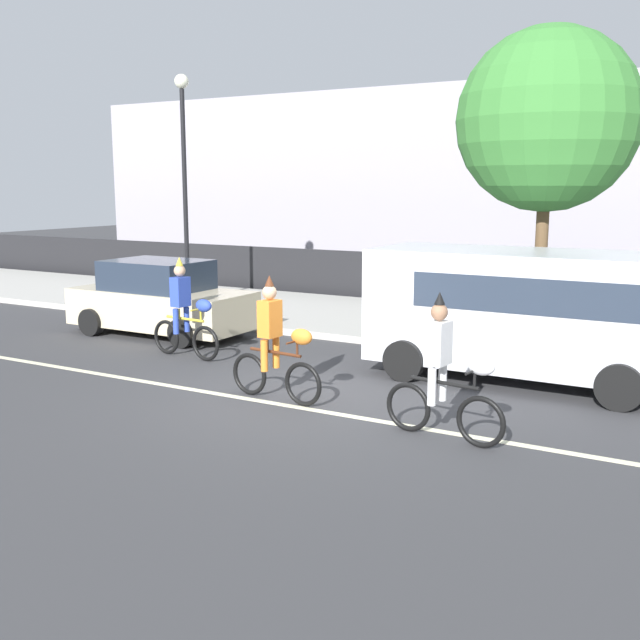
{
  "coord_description": "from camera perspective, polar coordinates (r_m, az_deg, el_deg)",
  "views": [
    {
      "loc": [
        5.99,
        -9.62,
        3.23
      ],
      "look_at": [
        -0.16,
        1.2,
        1.0
      ],
      "focal_mm": 42.0,
      "sensor_mm": 36.0,
      "label": 1
    }
  ],
  "objects": [
    {
      "name": "parade_cyclist_cobalt",
      "position": [
        14.39,
        -10.23,
        0.44
      ],
      "size": [
        1.72,
        0.5,
        1.92
      ],
      "color": "black",
      "rests_on": "ground"
    },
    {
      "name": "street_lamp_post",
      "position": [
        19.92,
        -10.33,
        12.18
      ],
      "size": [
        0.36,
        0.36,
        5.86
      ],
      "color": "black",
      "rests_on": "sidewalk_curb"
    },
    {
      "name": "ground_plane",
      "position": [
        11.78,
        -2.23,
        -5.76
      ],
      "size": [
        80.0,
        80.0,
        0.0
      ],
      "primitive_type": "plane",
      "color": "#38383A"
    },
    {
      "name": "parade_cyclist_zebra",
      "position": [
        9.7,
        9.54,
        -4.25
      ],
      "size": [
        1.71,
        0.52,
        1.92
      ],
      "color": "black",
      "rests_on": "ground"
    },
    {
      "name": "road_centre_line",
      "position": [
        11.37,
        -3.56,
        -6.34
      ],
      "size": [
        36.0,
        0.14,
        0.01
      ],
      "primitive_type": "cube",
      "color": "beige",
      "rests_on": "ground"
    },
    {
      "name": "parade_cyclist_orange",
      "position": [
        11.32,
        -3.38,
        -2.03
      ],
      "size": [
        1.72,
        0.5,
        1.92
      ],
      "color": "black",
      "rests_on": "ground"
    },
    {
      "name": "fence_line",
      "position": [
        20.1,
        12.04,
        2.71
      ],
      "size": [
        40.0,
        0.08,
        1.4
      ],
      "primitive_type": "cube",
      "color": "black",
      "rests_on": "ground"
    },
    {
      "name": "parked_car_beige",
      "position": [
        16.76,
        -12.06,
        1.53
      ],
      "size": [
        4.1,
        1.92,
        1.64
      ],
      "color": "beige",
      "rests_on": "ground"
    },
    {
      "name": "sidewalk_curb",
      "position": [
        17.48,
        9.07,
        -0.36
      ],
      "size": [
        60.0,
        5.0,
        0.15
      ],
      "primitive_type": "cube",
      "color": "#ADAAA3",
      "rests_on": "ground"
    },
    {
      "name": "parked_van_silver",
      "position": [
        12.83,
        15.58,
        1.04
      ],
      "size": [
        5.0,
        2.22,
        2.18
      ],
      "color": "silver",
      "rests_on": "ground"
    },
    {
      "name": "street_tree_near_lamp",
      "position": [
        15.04,
        16.97,
        14.32
      ],
      "size": [
        3.41,
        3.41,
        6.0
      ],
      "color": "brown",
      "rests_on": "sidewalk_curb"
    },
    {
      "name": "building_backdrop",
      "position": [
        29.18,
        10.94,
        10.06
      ],
      "size": [
        28.0,
        8.0,
        6.53
      ],
      "primitive_type": "cube",
      "color": "#99939E",
      "rests_on": "ground"
    }
  ]
}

